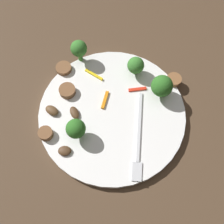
{
  "coord_description": "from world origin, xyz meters",
  "views": [
    {
      "loc": [
        0.22,
        0.03,
        0.5
      ],
      "look_at": [
        0.0,
        0.0,
        0.01
      ],
      "focal_mm": 42.77,
      "sensor_mm": 36.0,
      "label": 1
    }
  ],
  "objects_px": {
    "broccoli_floret_3": "(79,49)",
    "pepper_strip_1": "(105,100)",
    "sausage_slice_3": "(174,80)",
    "broccoli_floret_2": "(136,65)",
    "broccoli_floret_0": "(76,129)",
    "fork": "(138,141)",
    "plate": "(112,113)",
    "sausage_slice_1": "(67,91)",
    "pepper_strip_2": "(137,89)",
    "mushroom_1": "(74,113)",
    "mushroom_0": "(65,151)",
    "broccoli_floret_1": "(162,86)",
    "sausage_slice_2": "(64,68)",
    "sausage_slice_0": "(46,133)",
    "mushroom_2": "(52,110)",
    "pepper_strip_0": "(94,75)"
  },
  "relations": [
    {
      "from": "broccoli_floret_3",
      "to": "pepper_strip_1",
      "type": "height_order",
      "value": "broccoli_floret_3"
    },
    {
      "from": "sausage_slice_3",
      "to": "broccoli_floret_2",
      "type": "bearing_deg",
      "value": -96.13
    },
    {
      "from": "broccoli_floret_0",
      "to": "fork",
      "type": "bearing_deg",
      "value": 91.0
    },
    {
      "from": "plate",
      "to": "sausage_slice_1",
      "type": "distance_m",
      "value": 0.1
    },
    {
      "from": "fork",
      "to": "pepper_strip_1",
      "type": "height_order",
      "value": "same"
    },
    {
      "from": "broccoli_floret_2",
      "to": "pepper_strip_2",
      "type": "relative_size",
      "value": 1.22
    },
    {
      "from": "mushroom_1",
      "to": "pepper_strip_2",
      "type": "xyz_separation_m",
      "value": [
        -0.07,
        0.12,
        -0.0
      ]
    },
    {
      "from": "mushroom_0",
      "to": "fork",
      "type": "bearing_deg",
      "value": 105.87
    },
    {
      "from": "fork",
      "to": "pepper_strip_2",
      "type": "height_order",
      "value": "same"
    },
    {
      "from": "fork",
      "to": "broccoli_floret_0",
      "type": "bearing_deg",
      "value": -91.63
    },
    {
      "from": "broccoli_floret_1",
      "to": "sausage_slice_2",
      "type": "relative_size",
      "value": 1.67
    },
    {
      "from": "broccoli_floret_1",
      "to": "sausage_slice_0",
      "type": "xyz_separation_m",
      "value": [
        0.12,
        -0.21,
        -0.03
      ]
    },
    {
      "from": "fork",
      "to": "mushroom_1",
      "type": "height_order",
      "value": "mushroom_1"
    },
    {
      "from": "broccoli_floret_0",
      "to": "pepper_strip_1",
      "type": "bearing_deg",
      "value": 152.82
    },
    {
      "from": "sausage_slice_1",
      "to": "mushroom_0",
      "type": "relative_size",
      "value": 1.36
    },
    {
      "from": "mushroom_1",
      "to": "mushroom_2",
      "type": "bearing_deg",
      "value": -87.76
    },
    {
      "from": "mushroom_0",
      "to": "pepper_strip_0",
      "type": "height_order",
      "value": "mushroom_0"
    },
    {
      "from": "sausage_slice_2",
      "to": "mushroom_2",
      "type": "relative_size",
      "value": 1.15
    },
    {
      "from": "plate",
      "to": "pepper_strip_0",
      "type": "xyz_separation_m",
      "value": [
        -0.08,
        -0.05,
        0.01
      ]
    },
    {
      "from": "sausage_slice_1",
      "to": "pepper_strip_0",
      "type": "relative_size",
      "value": 0.77
    },
    {
      "from": "broccoli_floret_3",
      "to": "mushroom_1",
      "type": "distance_m",
      "value": 0.14
    },
    {
      "from": "fork",
      "to": "broccoli_floret_3",
      "type": "bearing_deg",
      "value": -142.66
    },
    {
      "from": "fork",
      "to": "sausage_slice_3",
      "type": "relative_size",
      "value": 5.77
    },
    {
      "from": "broccoli_floret_1",
      "to": "broccoli_floret_3",
      "type": "height_order",
      "value": "same"
    },
    {
      "from": "broccoli_floret_0",
      "to": "mushroom_2",
      "type": "bearing_deg",
      "value": -124.63
    },
    {
      "from": "fork",
      "to": "plate",
      "type": "bearing_deg",
      "value": -135.64
    },
    {
      "from": "broccoli_floret_0",
      "to": "pepper_strip_2",
      "type": "height_order",
      "value": "broccoli_floret_0"
    },
    {
      "from": "fork",
      "to": "mushroom_1",
      "type": "xyz_separation_m",
      "value": [
        -0.04,
        -0.13,
        0.0
      ]
    },
    {
      "from": "broccoli_floret_1",
      "to": "pepper_strip_2",
      "type": "distance_m",
      "value": 0.06
    },
    {
      "from": "broccoli_floret_1",
      "to": "pepper_strip_1",
      "type": "xyz_separation_m",
      "value": [
        0.03,
        -0.11,
        -0.03
      ]
    },
    {
      "from": "broccoli_floret_3",
      "to": "pepper_strip_2",
      "type": "relative_size",
      "value": 1.48
    },
    {
      "from": "mushroom_1",
      "to": "pepper_strip_0",
      "type": "height_order",
      "value": "mushroom_1"
    },
    {
      "from": "mushroom_0",
      "to": "pepper_strip_0",
      "type": "relative_size",
      "value": 0.57
    },
    {
      "from": "sausage_slice_1",
      "to": "mushroom_0",
      "type": "xyz_separation_m",
      "value": [
        0.13,
        0.02,
        -0.0
      ]
    },
    {
      "from": "fork",
      "to": "mushroom_2",
      "type": "bearing_deg",
      "value": -105.09
    },
    {
      "from": "broccoli_floret_0",
      "to": "sausage_slice_1",
      "type": "relative_size",
      "value": 1.52
    },
    {
      "from": "sausage_slice_1",
      "to": "pepper_strip_0",
      "type": "height_order",
      "value": "sausage_slice_1"
    },
    {
      "from": "fork",
      "to": "mushroom_2",
      "type": "height_order",
      "value": "mushroom_2"
    },
    {
      "from": "plate",
      "to": "sausage_slice_1",
      "type": "bearing_deg",
      "value": -108.44
    },
    {
      "from": "broccoli_floret_2",
      "to": "sausage_slice_1",
      "type": "height_order",
      "value": "broccoli_floret_2"
    },
    {
      "from": "broccoli_floret_1",
      "to": "pepper_strip_0",
      "type": "xyz_separation_m",
      "value": [
        -0.03,
        -0.14,
        -0.03
      ]
    },
    {
      "from": "broccoli_floret_2",
      "to": "sausage_slice_1",
      "type": "bearing_deg",
      "value": -63.67
    },
    {
      "from": "plate",
      "to": "sausage_slice_0",
      "type": "relative_size",
      "value": 10.64
    },
    {
      "from": "mushroom_0",
      "to": "mushroom_1",
      "type": "bearing_deg",
      "value": 177.64
    },
    {
      "from": "sausage_slice_0",
      "to": "mushroom_0",
      "type": "distance_m",
      "value": 0.05
    },
    {
      "from": "plate",
      "to": "broccoli_floret_2",
      "type": "height_order",
      "value": "broccoli_floret_2"
    },
    {
      "from": "broccoli_floret_3",
      "to": "sausage_slice_0",
      "type": "distance_m",
      "value": 0.19
    },
    {
      "from": "broccoli_floret_0",
      "to": "plate",
      "type": "bearing_deg",
      "value": 133.67
    },
    {
      "from": "broccoli_floret_2",
      "to": "mushroom_1",
      "type": "bearing_deg",
      "value": -44.4
    },
    {
      "from": "broccoli_floret_2",
      "to": "mushroom_1",
      "type": "xyz_separation_m",
      "value": [
        0.11,
        -0.11,
        -0.02
      ]
    }
  ]
}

